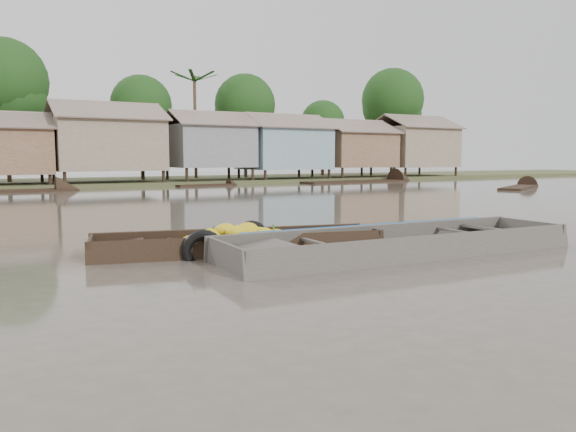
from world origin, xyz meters
TOP-DOWN VIEW (x-y plane):
  - ground at (0.00, 0.00)m, footprint 120.00×120.00m
  - riverbank at (3.03, 31.86)m, footprint 120.00×12.47m
  - banana_boat at (-0.87, 2.21)m, footprint 5.81×2.62m
  - viewer_boat at (1.84, 0.52)m, footprint 7.41×2.23m
  - distant_boats at (8.12, 23.76)m, footprint 45.63×14.27m

SIDE VIEW (x-z plane):
  - distant_boats at x=8.12m, z-range -0.22..0.12m
  - ground at x=0.00m, z-range 0.00..0.00m
  - viewer_boat at x=1.84m, z-range -0.24..0.35m
  - banana_boat at x=-0.87m, z-range -0.25..0.56m
  - riverbank at x=3.03m, z-range -2.04..8.18m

